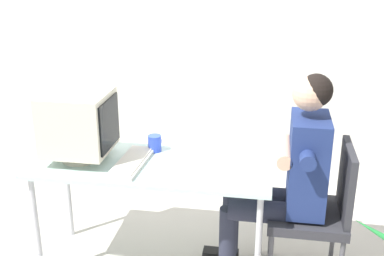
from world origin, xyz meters
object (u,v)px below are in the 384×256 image
Objects in this scene: person_seated at (287,172)px; desk_mug at (155,143)px; desk at (152,172)px; crt_monitor at (79,123)px; keyboard at (132,162)px; office_chair at (319,206)px.

person_seated is 0.88m from desk_mug.
desk_mug is at bearing 97.38° from desk.
person_seated is at bearing 2.19° from crt_monitor.
crt_monitor is 1.31m from person_seated.
crt_monitor is at bearing -153.94° from desk_mug.
keyboard is (0.34, -0.02, -0.23)m from crt_monitor.
desk_mug is at bearing 171.50° from office_chair.
person_seated is (1.28, 0.05, -0.26)m from crt_monitor.
crt_monitor is at bearing -178.74° from desk.
crt_monitor is 1.56m from office_chair.
keyboard is at bearing -175.66° from person_seated.
person_seated is (0.95, 0.07, -0.03)m from keyboard.
person_seated is at bearing -10.48° from desk_mug.
keyboard is 4.51× the size of desk_mug.
desk_mug reaches higher than desk.
crt_monitor is 0.51m from desk_mug.
keyboard is (-0.12, -0.03, 0.08)m from desk.
person_seated reaches higher than keyboard.
keyboard is 0.95m from person_seated.
person_seated is at bearing 2.70° from desk.
office_chair is at bearing 3.58° from keyboard.
person_seated reaches higher than desk.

